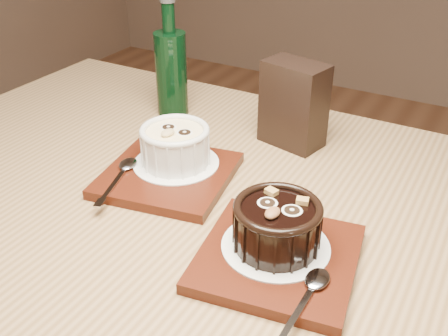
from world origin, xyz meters
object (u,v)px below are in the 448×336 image
(tray_right, at_px, (278,258))
(ramekin_dark, at_px, (277,223))
(tray_left, at_px, (168,175))
(green_bottle, at_px, (171,71))
(table, at_px, (222,266))
(condiment_stand, at_px, (294,104))
(ramekin_white, at_px, (175,144))

(tray_right, bearing_deg, ramekin_dark, 128.85)
(tray_left, xyz_separation_m, ramekin_dark, (0.21, -0.08, 0.04))
(ramekin_dark, height_order, green_bottle, green_bottle)
(tray_left, height_order, tray_right, same)
(green_bottle, bearing_deg, tray_right, -39.95)
(table, height_order, condiment_stand, condiment_stand)
(ramekin_white, distance_m, ramekin_dark, 0.24)
(ramekin_dark, xyz_separation_m, condiment_stand, (-0.10, 0.28, 0.02))
(tray_left, relative_size, green_bottle, 0.84)
(tray_left, xyz_separation_m, green_bottle, (-0.13, 0.20, 0.08))
(tray_right, height_order, green_bottle, green_bottle)
(table, height_order, tray_right, tray_right)
(ramekin_white, relative_size, ramekin_dark, 1.00)
(tray_left, bearing_deg, ramekin_white, 93.14)
(ramekin_white, bearing_deg, green_bottle, 130.84)
(condiment_stand, height_order, green_bottle, green_bottle)
(tray_right, distance_m, green_bottle, 0.46)
(tray_left, distance_m, ramekin_white, 0.05)
(tray_left, height_order, green_bottle, green_bottle)
(table, xyz_separation_m, tray_left, (-0.11, 0.04, 0.10))
(ramekin_dark, bearing_deg, ramekin_white, 153.85)
(tray_left, height_order, ramekin_white, ramekin_white)
(tray_left, distance_m, tray_right, 0.24)
(condiment_stand, bearing_deg, ramekin_white, -122.88)
(tray_right, bearing_deg, ramekin_white, 152.65)
(ramekin_white, height_order, tray_right, ramekin_white)
(tray_right, xyz_separation_m, condiment_stand, (-0.11, 0.29, 0.06))
(table, xyz_separation_m, tray_right, (0.11, -0.05, 0.10))
(tray_left, distance_m, condiment_stand, 0.24)
(ramekin_white, relative_size, green_bottle, 0.48)
(tray_right, bearing_deg, table, 154.17)
(table, height_order, ramekin_dark, ramekin_dark)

